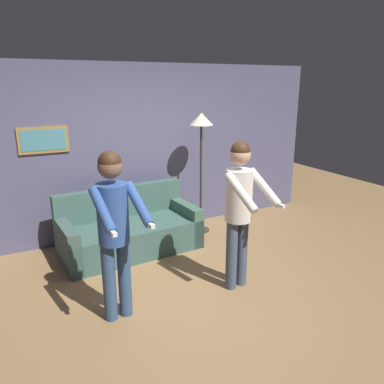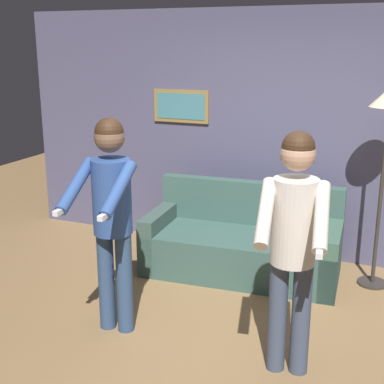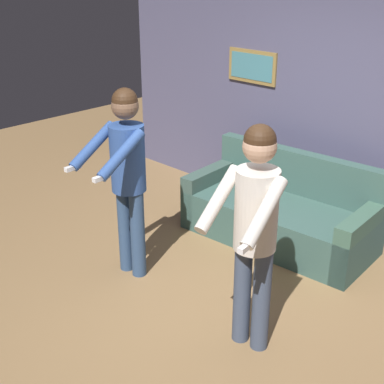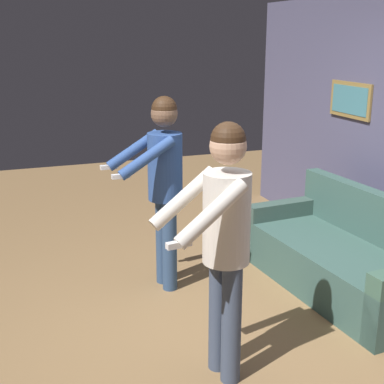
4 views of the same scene
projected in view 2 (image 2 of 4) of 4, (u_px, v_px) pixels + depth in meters
name	position (u px, v px, depth m)	size (l,w,h in m)	color
ground_plane	(228.00, 349.00, 4.07)	(12.00, 12.00, 0.00)	olive
back_wall_assembly	(294.00, 136.00, 5.57)	(6.40, 0.09, 2.60)	#504F6E
couch	(243.00, 246.00, 5.36)	(1.95, 0.98, 0.87)	#395951
person_standing_left	(111.00, 207.00, 4.06)	(0.47, 0.68, 1.72)	navy
person_standing_right	(294.00, 233.00, 3.51)	(0.50, 0.62, 1.71)	#3E4A62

